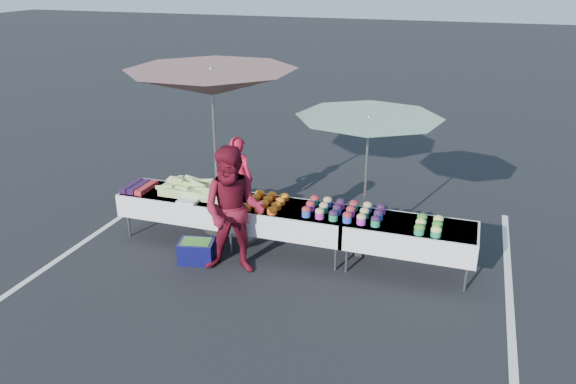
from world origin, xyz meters
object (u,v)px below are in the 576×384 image
(vendor, at_px, (238,178))
(customer, at_px, (234,211))
(umbrella_left, at_px, (212,84))
(storage_bin, at_px, (197,251))
(table_left, at_px, (181,203))
(umbrella_right, at_px, (368,129))
(table_right, at_px, (409,235))
(table_center, at_px, (288,218))

(vendor, bearing_deg, customer, 118.89)
(umbrella_left, xyz_separation_m, storage_bin, (0.15, -1.10, -2.27))
(table_left, relative_size, umbrella_left, 0.54)
(umbrella_right, bearing_deg, table_right, -28.69)
(table_center, distance_m, customer, 0.99)
(table_left, xyz_separation_m, umbrella_right, (2.87, 0.40, 1.37))
(table_left, bearing_deg, umbrella_left, 41.51)
(vendor, height_order, umbrella_right, umbrella_right)
(vendor, height_order, storage_bin, vendor)
(table_right, height_order, umbrella_right, umbrella_right)
(table_left, height_order, table_right, same)
(table_center, xyz_separation_m, customer, (-0.55, -0.75, 0.35))
(customer, distance_m, umbrella_left, 2.06)
(customer, distance_m, umbrella_right, 2.23)
(table_right, xyz_separation_m, storage_bin, (-2.99, -0.70, -0.41))
(table_center, height_order, umbrella_right, umbrella_right)
(table_right, relative_size, umbrella_right, 0.77)
(table_right, bearing_deg, umbrella_left, 172.76)
(table_left, height_order, table_center, same)
(vendor, bearing_deg, umbrella_left, 84.59)
(table_center, xyz_separation_m, umbrella_right, (1.07, 0.40, 1.37))
(umbrella_left, bearing_deg, vendor, 77.00)
(customer, height_order, umbrella_right, umbrella_right)
(storage_bin, bearing_deg, umbrella_left, 84.79)
(umbrella_left, bearing_deg, table_right, -7.24)
(umbrella_left, relative_size, storage_bin, 5.93)
(umbrella_right, bearing_deg, umbrella_left, -180.00)
(table_right, xyz_separation_m, customer, (-2.35, -0.75, 0.35))
(umbrella_left, xyz_separation_m, umbrella_right, (2.42, 0.00, -0.49))
(customer, bearing_deg, vendor, 101.40)
(table_left, xyz_separation_m, storage_bin, (0.61, -0.70, -0.41))
(umbrella_left, bearing_deg, storage_bin, -81.97)
(table_center, distance_m, vendor, 1.56)
(table_right, distance_m, umbrella_right, 1.60)
(storage_bin, bearing_deg, table_center, 17.03)
(table_center, xyz_separation_m, vendor, (-1.22, 0.97, 0.15))
(table_right, xyz_separation_m, umbrella_right, (-0.73, 0.40, 1.37))
(table_center, bearing_deg, umbrella_right, 20.51)
(table_left, bearing_deg, vendor, 58.92)
(customer, height_order, storage_bin, customer)
(table_center, relative_size, umbrella_left, 0.54)
(vendor, xyz_separation_m, umbrella_right, (2.29, -0.57, 1.22))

